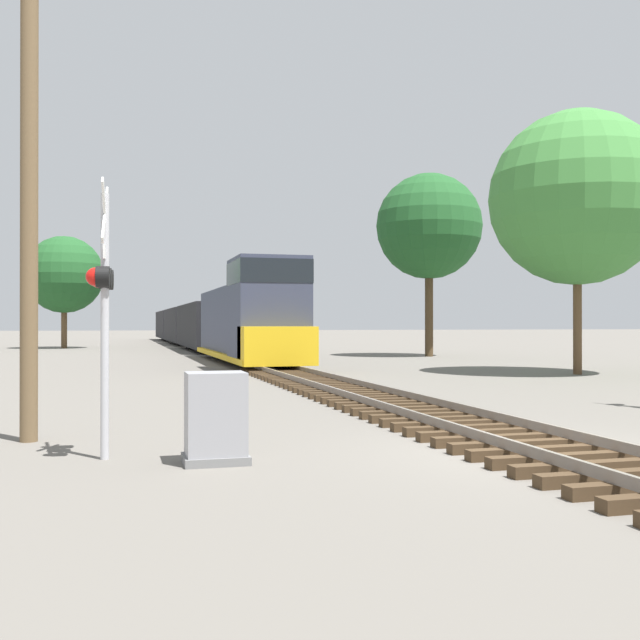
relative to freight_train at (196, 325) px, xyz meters
The scene contains 9 objects.
ground_plane 49.28m from the freight_train, 90.00° to the right, with size 400.00×400.00×0.00m, color #666059.
rail_track_bed 49.28m from the freight_train, 90.00° to the right, with size 2.60×160.00×0.31m.
freight_train is the anchor object (origin of this frame).
crossing_signal_near 48.41m from the freight_train, 97.45° to the right, with size 0.38×1.01×3.99m.
relay_cabinet 48.97m from the freight_train, 95.57° to the right, with size 0.90×0.71×1.27m.
utility_pole 46.68m from the freight_train, 99.24° to the right, with size 1.80×0.29×8.60m.
tree_far_right 36.24m from the freight_train, 72.25° to the right, with size 6.68×6.68×10.10m.
tree_mid_background 22.59m from the freight_train, 57.59° to the right, with size 6.22×6.22×10.78m.
tree_deep_background 10.96m from the freight_train, 167.40° to the left, with size 6.01×6.01×8.76m.
Camera 1 is at (-6.09, -9.93, 1.95)m, focal length 42.00 mm.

